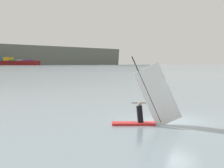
{
  "coord_description": "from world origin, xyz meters",
  "views": [
    {
      "loc": [
        -11.99,
        -14.28,
        3.31
      ],
      "look_at": [
        0.52,
        8.4,
        1.63
      ],
      "focal_mm": 50.47,
      "sensor_mm": 36.0,
      "label": 1
    }
  ],
  "objects": [
    {
      "name": "ground_plane",
      "position": [
        0.0,
        0.0,
        0.0
      ],
      "size": [
        4000.0,
        4000.0,
        0.0
      ],
      "primitive_type": "plane",
      "color": "gray"
    },
    {
      "name": "windsurfer",
      "position": [
        -2.23,
        -0.35,
        0.9
      ],
      "size": [
        3.54,
        2.11,
        3.89
      ],
      "rotation": [
        0.0,
        0.0,
        2.65
      ],
      "color": "red",
      "rests_on": "ground_plane"
    },
    {
      "name": "cargo_ship",
      "position": [
        108.38,
        715.17,
        7.15
      ],
      "size": [
        150.78,
        126.65,
        31.03
      ],
      "rotation": [
        0.0,
        0.0,
        5.62
      ],
      "color": "maroon",
      "rests_on": "ground_plane"
    },
    {
      "name": "distant_headland",
      "position": [
        260.91,
        1014.06,
        24.76
      ],
      "size": [
        784.75,
        607.11,
        49.52
      ],
      "primitive_type": "cube",
      "rotation": [
        0.0,
        0.0,
        0.28
      ],
      "color": "#60665B",
      "rests_on": "ground_plane"
    }
  ]
}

